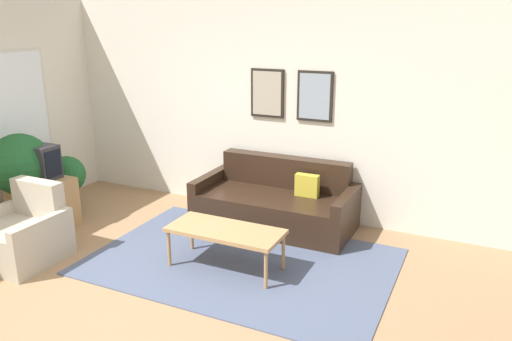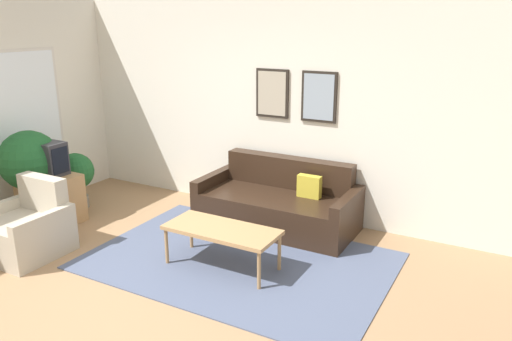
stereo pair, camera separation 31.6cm
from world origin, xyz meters
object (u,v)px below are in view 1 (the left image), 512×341
at_px(potted_plant_tall, 21,166).
at_px(couch, 276,204).
at_px(coffee_table, 225,232).
at_px(armchair, 22,235).
at_px(tv, 37,161).

bearing_deg(potted_plant_tall, couch, 25.33).
height_order(coffee_table, armchair, armchair).
bearing_deg(tv, potted_plant_tall, -144.56).
xyz_separation_m(armchair, potted_plant_tall, (-0.71, 0.66, 0.49)).
bearing_deg(armchair, couch, 56.93).
xyz_separation_m(tv, armchair, (0.55, -0.77, -0.54)).
distance_m(tv, potted_plant_tall, 0.20).
bearing_deg(armchair, coffee_table, 32.78).
height_order(tv, potted_plant_tall, potted_plant_tall).
xyz_separation_m(coffee_table, armchair, (-2.02, -0.72, -0.13)).
distance_m(couch, coffee_table, 1.25).
xyz_separation_m(couch, armchair, (-2.05, -1.97, -0.01)).
relative_size(couch, tv, 3.57).
height_order(couch, potted_plant_tall, potted_plant_tall).
height_order(tv, armchair, tv).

